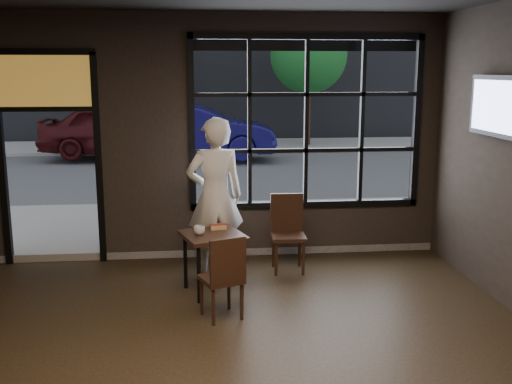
{
  "coord_description": "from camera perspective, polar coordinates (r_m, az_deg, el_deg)",
  "views": [
    {
      "loc": [
        -0.27,
        -4.28,
        2.49
      ],
      "look_at": [
        0.4,
        2.2,
        1.15
      ],
      "focal_mm": 42.0,
      "sensor_mm": 36.0,
      "label": 1
    }
  ],
  "objects": [
    {
      "name": "tv",
      "position": [
        6.87,
        22.07,
        7.59
      ],
      "size": [
        0.12,
        1.1,
        0.64
      ],
      "primitive_type": "cube",
      "color": "black",
      "rests_on": "wall_right"
    },
    {
      "name": "tree_left",
      "position": [
        19.15,
        -11.16,
        12.98
      ],
      "size": [
        2.51,
        2.51,
        4.28
      ],
      "color": "#332114",
      "rests_on": "street_asphalt"
    },
    {
      "name": "maroon_car",
      "position": [
        17.08,
        -12.88,
        5.76
      ],
      "size": [
        4.4,
        2.03,
        1.46
      ],
      "primitive_type": "imported",
      "rotation": [
        0.0,
        0.0,
        1.5
      ],
      "color": "#3B0C0E",
      "rests_on": "street_asphalt"
    },
    {
      "name": "hotdog",
      "position": [
        6.88,
        -3.6,
        -3.33
      ],
      "size": [
        0.21,
        0.11,
        0.06
      ],
      "primitive_type": null,
      "rotation": [
        0.0,
        0.0,
        0.16
      ],
      "color": "tan",
      "rests_on": "cafe_table"
    },
    {
      "name": "chair_window",
      "position": [
        7.47,
        3.1,
        -4.02
      ],
      "size": [
        0.43,
        0.43,
        0.96
      ],
      "primitive_type": "cube",
      "rotation": [
        0.0,
        0.0,
        -0.04
      ],
      "color": "black",
      "rests_on": "floor"
    },
    {
      "name": "cafe_table",
      "position": [
        6.82,
        -4.12,
        -6.73
      ],
      "size": [
        0.8,
        0.8,
        0.69
      ],
      "primitive_type": "cube",
      "rotation": [
        0.0,
        0.0,
        0.31
      ],
      "color": "black",
      "rests_on": "floor"
    },
    {
      "name": "tree_right",
      "position": [
        19.31,
        5.02,
        12.84
      ],
      "size": [
        2.42,
        2.42,
        4.14
      ],
      "color": "#332114",
      "rests_on": "street_asphalt"
    },
    {
      "name": "cup",
      "position": [
        6.68,
        -5.42,
        -3.66
      ],
      "size": [
        0.15,
        0.15,
        0.1
      ],
      "primitive_type": "imported",
      "rotation": [
        0.0,
        0.0,
        0.21
      ],
      "color": "silver",
      "rests_on": "cafe_table"
    },
    {
      "name": "stained_transom",
      "position": [
        7.99,
        -19.46,
        9.97
      ],
      "size": [
        1.2,
        0.06,
        0.7
      ],
      "primitive_type": "cube",
      "color": "orange",
      "rests_on": "ground"
    },
    {
      "name": "chair_near",
      "position": [
        6.11,
        -3.34,
        -8.0
      ],
      "size": [
        0.49,
        0.49,
        0.88
      ],
      "primitive_type": "cube",
      "rotation": [
        0.0,
        0.0,
        3.51
      ],
      "color": "black",
      "rests_on": "floor"
    },
    {
      "name": "navy_car",
      "position": [
        16.5,
        -5.8,
        5.76
      ],
      "size": [
        4.46,
        1.78,
        1.44
      ],
      "primitive_type": "imported",
      "rotation": [
        0.0,
        0.0,
        1.51
      ],
      "color": "#130F50",
      "rests_on": "street_asphalt"
    },
    {
      "name": "street_asphalt",
      "position": [
        28.39,
        -5.4,
        6.5
      ],
      "size": [
        60.0,
        41.0,
        0.04
      ],
      "primitive_type": "cube",
      "color": "#545456",
      "rests_on": "ground"
    },
    {
      "name": "window_frame",
      "position": [
        7.95,
        4.8,
        6.6
      ],
      "size": [
        3.06,
        0.12,
        2.28
      ],
      "primitive_type": "cube",
      "color": "black",
      "rests_on": "ground"
    },
    {
      "name": "man",
      "position": [
        7.32,
        -3.92,
        -0.41
      ],
      "size": [
        0.78,
        0.58,
        1.93
      ],
      "primitive_type": "imported",
      "rotation": [
        0.0,
        0.0,
        3.33
      ],
      "color": "silver",
      "rests_on": "floor"
    }
  ]
}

